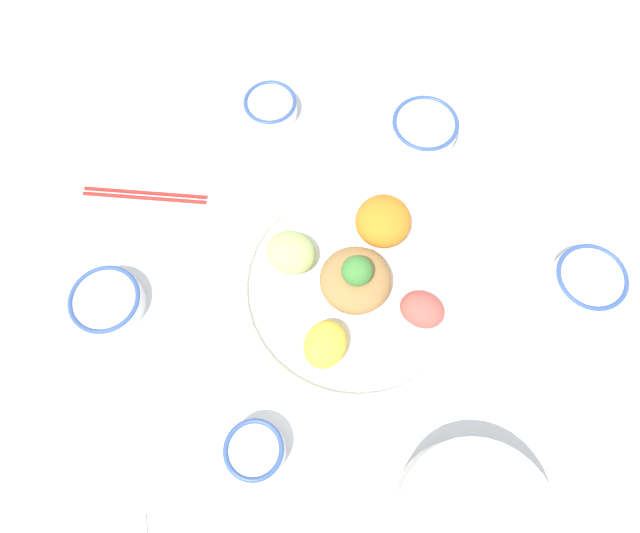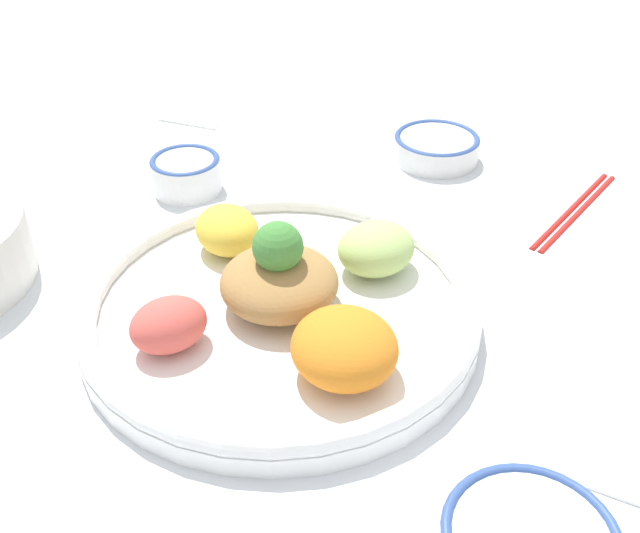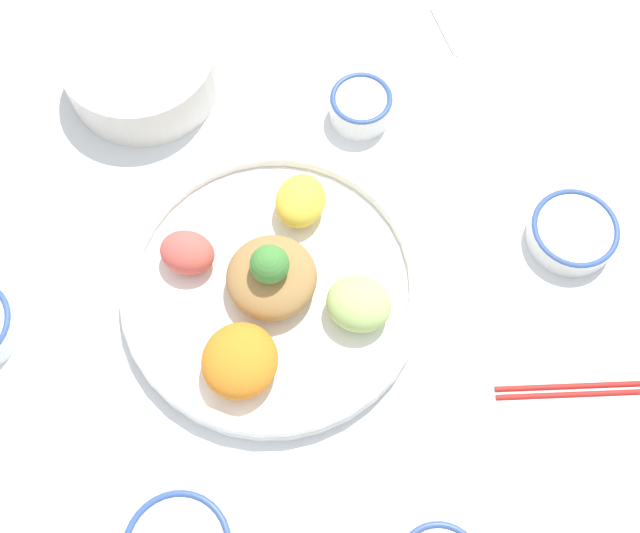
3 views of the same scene
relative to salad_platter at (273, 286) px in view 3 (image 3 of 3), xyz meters
The scene contains 7 objects.
ground_plane 0.04m from the salad_platter, 104.21° to the left, with size 2.40×2.40×0.00m, color white.
salad_platter is the anchor object (origin of this frame).
sauce_bowl_red 0.29m from the salad_platter, 14.80° to the left, with size 0.08×0.08×0.04m.
rice_bowl_blue 0.39m from the salad_platter, 40.64° to the right, with size 0.11×0.11×0.03m.
side_serving_bowl 0.37m from the salad_platter, 68.55° to the left, with size 0.21×0.21×0.07m.
chopsticks_pair_near 0.39m from the salad_platter, 70.27° to the right, with size 0.15×0.17×0.01m.
serving_spoon_main 0.45m from the salad_platter, ahead, with size 0.10×0.13×0.01m.
Camera 3 is at (-0.22, -0.28, 0.88)m, focal length 42.00 mm.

